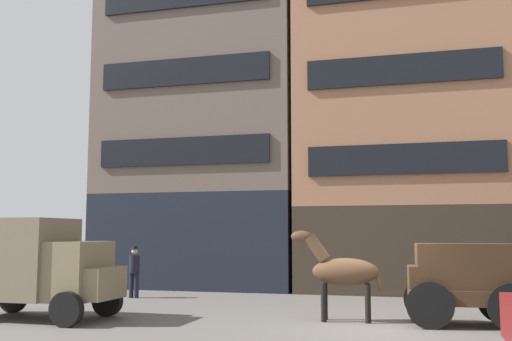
{
  "coord_description": "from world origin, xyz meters",
  "views": [
    {
      "loc": [
        0.79,
        -14.47,
        2.23
      ],
      "look_at": [
        -3.58,
        1.97,
        4.06
      ],
      "focal_mm": 40.92,
      "sensor_mm": 36.0,
      "label": 1
    }
  ],
  "objects_px": {
    "pedestrian_officer": "(134,269)",
    "fire_hydrant_curbside": "(412,288)",
    "draft_horse": "(341,271)",
    "delivery_truck_far": "(34,264)",
    "cargo_wagon": "(463,278)"
  },
  "relations": [
    {
      "from": "draft_horse",
      "to": "pedestrian_officer",
      "type": "relative_size",
      "value": 1.31
    },
    {
      "from": "pedestrian_officer",
      "to": "fire_hydrant_curbside",
      "type": "relative_size",
      "value": 2.16
    },
    {
      "from": "delivery_truck_far",
      "to": "pedestrian_officer",
      "type": "bearing_deg",
      "value": 86.88
    },
    {
      "from": "cargo_wagon",
      "to": "fire_hydrant_curbside",
      "type": "relative_size",
      "value": 3.59
    },
    {
      "from": "draft_horse",
      "to": "fire_hydrant_curbside",
      "type": "xyz_separation_m",
      "value": [
        1.72,
        5.18,
        -0.84
      ]
    },
    {
      "from": "pedestrian_officer",
      "to": "fire_hydrant_curbside",
      "type": "height_order",
      "value": "pedestrian_officer"
    },
    {
      "from": "cargo_wagon",
      "to": "pedestrian_officer",
      "type": "distance_m",
      "value": 11.16
    },
    {
      "from": "draft_horse",
      "to": "fire_hydrant_curbside",
      "type": "relative_size",
      "value": 2.83
    },
    {
      "from": "pedestrian_officer",
      "to": "fire_hydrant_curbside",
      "type": "bearing_deg",
      "value": 9.68
    },
    {
      "from": "pedestrian_officer",
      "to": "cargo_wagon",
      "type": "bearing_deg",
      "value": -18.74
    },
    {
      "from": "fire_hydrant_curbside",
      "to": "delivery_truck_far",
      "type": "bearing_deg",
      "value": -144.55
    },
    {
      "from": "cargo_wagon",
      "to": "fire_hydrant_curbside",
      "type": "height_order",
      "value": "cargo_wagon"
    },
    {
      "from": "cargo_wagon",
      "to": "pedestrian_officer",
      "type": "xyz_separation_m",
      "value": [
        -10.57,
        3.59,
        -0.17
      ]
    },
    {
      "from": "delivery_truck_far",
      "to": "pedestrian_officer",
      "type": "relative_size",
      "value": 2.44
    },
    {
      "from": "draft_horse",
      "to": "delivery_truck_far",
      "type": "height_order",
      "value": "delivery_truck_far"
    }
  ]
}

